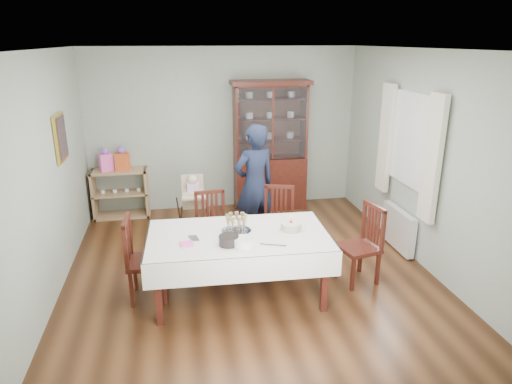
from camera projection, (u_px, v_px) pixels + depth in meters
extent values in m
plane|color=#593319|center=(249.00, 272.00, 5.79)|extent=(5.00, 5.00, 0.00)
plane|color=#9EAA99|center=(224.00, 130.00, 7.69)|extent=(4.50, 0.00, 4.50)
plane|color=#9EAA99|center=(45.00, 179.00, 4.97)|extent=(0.00, 5.00, 5.00)
plane|color=#9EAA99|center=(424.00, 160.00, 5.74)|extent=(0.00, 5.00, 5.00)
plane|color=white|center=(248.00, 49.00, 4.93)|extent=(5.00, 5.00, 0.00)
cube|color=#4A1D12|center=(238.00, 238.00, 5.03)|extent=(1.94, 1.12, 0.06)
cube|color=white|center=(238.00, 235.00, 5.02)|extent=(2.04, 1.23, 0.01)
cube|color=#4A1D12|center=(270.00, 182.00, 7.88)|extent=(1.20, 0.45, 0.90)
cube|color=white|center=(273.00, 124.00, 7.37)|extent=(1.12, 0.01, 1.16)
cube|color=#4A1D12|center=(271.00, 82.00, 7.34)|extent=(1.30, 0.48, 0.07)
cube|color=tan|center=(123.00, 215.00, 7.60)|extent=(0.90, 0.38, 0.04)
cube|color=tan|center=(121.00, 193.00, 7.48)|extent=(0.90, 0.38, 0.03)
cube|color=tan|center=(118.00, 171.00, 7.36)|extent=(0.90, 0.38, 0.04)
cube|color=tan|center=(94.00, 195.00, 7.41)|extent=(0.04, 0.38, 0.80)
cube|color=tan|center=(147.00, 192.00, 7.55)|extent=(0.04, 0.38, 0.80)
cube|color=gold|center=(60.00, 138.00, 5.62)|extent=(0.04, 0.48, 0.58)
cube|color=white|center=(412.00, 140.00, 5.96)|extent=(0.04, 1.02, 1.22)
cube|color=silver|center=(432.00, 159.00, 5.40)|extent=(0.07, 0.30, 1.55)
cube|color=silver|center=(386.00, 138.00, 6.55)|extent=(0.07, 0.30, 1.55)
cube|color=white|center=(398.00, 229.00, 6.34)|extent=(0.10, 0.80, 0.55)
cube|color=#4A1D12|center=(213.00, 232.00, 5.93)|extent=(0.46, 0.46, 0.05)
cube|color=#4A1D12|center=(210.00, 208.00, 6.02)|extent=(0.40, 0.08, 0.49)
cube|color=#4A1D12|center=(278.00, 226.00, 6.11)|extent=(0.53, 0.53, 0.05)
cube|color=#4A1D12|center=(279.00, 203.00, 6.21)|extent=(0.39, 0.16, 0.50)
cube|color=#4A1D12|center=(148.00, 262.00, 5.08)|extent=(0.46, 0.46, 0.05)
cube|color=#4A1D12|center=(128.00, 241.00, 4.97)|extent=(0.06, 0.42, 0.52)
cube|color=#4A1D12|center=(358.00, 248.00, 5.44)|extent=(0.51, 0.51, 0.05)
cube|color=#4A1D12|center=(373.00, 225.00, 5.43)|extent=(0.13, 0.41, 0.51)
imported|color=black|center=(254.00, 185.00, 6.39)|extent=(0.73, 0.60, 1.72)
cube|color=tan|center=(193.00, 198.00, 6.58)|extent=(0.32, 0.29, 0.23)
cube|color=tan|center=(193.00, 186.00, 6.52)|extent=(0.32, 0.06, 0.26)
cube|color=tan|center=(193.00, 193.00, 6.55)|extent=(0.34, 0.16, 0.03)
cube|color=silver|center=(193.00, 189.00, 6.53)|extent=(0.17, 0.13, 0.17)
sphere|color=beige|center=(193.00, 180.00, 6.49)|extent=(0.14, 0.14, 0.14)
cylinder|color=silver|center=(237.00, 231.00, 5.09)|extent=(0.33, 0.33, 0.01)
torus|color=silver|center=(237.00, 231.00, 5.08)|extent=(0.34, 0.34, 0.01)
cylinder|color=white|center=(291.00, 230.00, 5.11)|extent=(0.27, 0.27, 0.01)
cylinder|color=brown|center=(291.00, 226.00, 5.10)|extent=(0.23, 0.23, 0.08)
cylinder|color=silver|center=(291.00, 223.00, 5.08)|extent=(0.23, 0.23, 0.01)
cylinder|color=#F24C4C|center=(291.00, 219.00, 5.07)|extent=(0.01, 0.01, 0.06)
sphere|color=yellow|center=(291.00, 216.00, 5.06)|extent=(0.02, 0.02, 0.02)
cylinder|color=black|center=(229.00, 240.00, 4.75)|extent=(0.22, 0.22, 0.10)
cylinder|color=white|center=(244.00, 242.00, 4.72)|extent=(0.23, 0.23, 0.09)
cube|color=#FF5DC0|center=(187.00, 244.00, 4.76)|extent=(0.15, 0.15, 0.02)
cube|color=silver|center=(273.00, 245.00, 4.75)|extent=(0.27, 0.12, 0.01)
cube|color=#FF5DC0|center=(106.00, 162.00, 7.26)|extent=(0.24, 0.20, 0.28)
sphere|color=#E533B2|center=(105.00, 151.00, 7.20)|extent=(0.11, 0.11, 0.11)
cube|color=#DF5623|center=(122.00, 162.00, 7.30)|extent=(0.23, 0.17, 0.28)
sphere|color=#E533B2|center=(121.00, 150.00, 7.24)|extent=(0.13, 0.13, 0.13)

